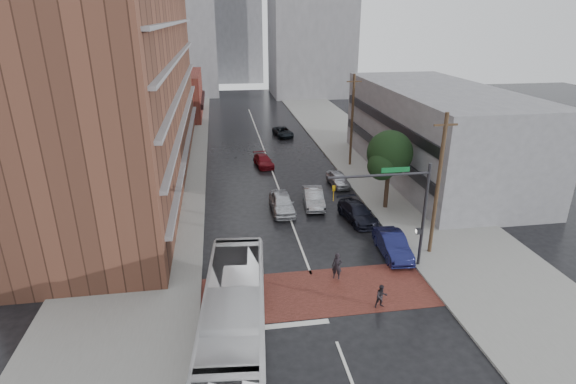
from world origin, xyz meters
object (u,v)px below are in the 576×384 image
object	(u,v)px
pedestrian_a	(337,266)
car_parked_mid	(357,213)
transit_bus	(234,321)
car_parked_near	(393,245)
car_travel_a	(282,203)
pedestrian_b	(381,296)
suv_travel	(283,132)
car_parked_far	(338,179)
car_travel_c	(263,161)
car_travel_b	(314,198)

from	to	relation	value
pedestrian_a	car_parked_mid	world-z (taller)	pedestrian_a
transit_bus	car_parked_near	world-z (taller)	transit_bus
car_travel_a	car_parked_near	xyz separation A→B (m)	(6.57, -8.49, -0.04)
pedestrian_b	car_travel_a	world-z (taller)	car_travel_a
pedestrian_b	car_parked_mid	size ratio (longest dim) A/B	0.30
car_travel_a	suv_travel	distance (m)	25.57
car_parked_far	car_travel_a	bearing A→B (deg)	-143.22
suv_travel	car_parked_near	world-z (taller)	car_parked_near
pedestrian_b	car_parked_mid	distance (m)	11.69
car_travel_a	car_parked_mid	distance (m)	6.39
car_travel_a	car_travel_c	size ratio (longest dim) A/B	1.14
car_travel_b	car_parked_mid	bearing A→B (deg)	-45.41
car_travel_c	car_parked_far	xyz separation A→B (m)	(6.61, -7.18, 0.07)
transit_bus	car_travel_a	bearing A→B (deg)	79.26
car_travel_a	car_travel_b	world-z (taller)	car_travel_a
pedestrian_a	suv_travel	world-z (taller)	pedestrian_a
transit_bus	car_parked_mid	distance (m)	17.35
car_travel_b	pedestrian_a	bearing A→B (deg)	-89.13
suv_travel	car_parked_far	bearing A→B (deg)	-91.74
suv_travel	car_parked_far	distance (m)	20.04
car_travel_c	transit_bus	bearing A→B (deg)	-106.32
car_parked_mid	car_parked_far	world-z (taller)	car_parked_mid
transit_bus	car_parked_far	bearing A→B (deg)	68.43
pedestrian_a	pedestrian_b	bearing A→B (deg)	-37.38
car_travel_b	car_travel_c	size ratio (longest dim) A/B	1.11
car_travel_a	car_travel_b	size ratio (longest dim) A/B	1.03
transit_bus	car_parked_mid	bearing A→B (deg)	57.87
pedestrian_a	suv_travel	size ratio (longest dim) A/B	0.40
suv_travel	car_parked_near	xyz separation A→B (m)	(2.82, -33.79, 0.15)
car_travel_c	car_parked_near	world-z (taller)	car_parked_near
car_travel_c	car_travel_b	bearing A→B (deg)	-82.44
pedestrian_a	car_travel_b	size ratio (longest dim) A/B	0.38
transit_bus	pedestrian_b	xyz separation A→B (m)	(8.41, 2.26, -1.04)
pedestrian_b	suv_travel	bearing A→B (deg)	86.09
car_travel_a	car_parked_mid	world-z (taller)	car_travel_a
suv_travel	car_parked_far	size ratio (longest dim) A/B	1.13
pedestrian_b	car_travel_a	bearing A→B (deg)	100.81
transit_bus	pedestrian_b	size ratio (longest dim) A/B	8.76
car_travel_c	car_parked_near	xyz separation A→B (m)	(6.85, -21.10, 0.17)
car_travel_b	car_travel_c	xyz separation A→B (m)	(-3.19, 11.73, -0.16)
car_travel_c	car_parked_near	bearing A→B (deg)	-79.66
pedestrian_b	car_travel_b	bearing A→B (deg)	89.17
transit_bus	car_parked_far	world-z (taller)	transit_bus
suv_travel	car_parked_mid	size ratio (longest dim) A/B	0.93
car_parked_mid	car_travel_a	bearing A→B (deg)	146.83
transit_bus	car_parked_far	size ratio (longest dim) A/B	3.18
pedestrian_a	pedestrian_b	distance (m)	3.76
suv_travel	car_parked_far	world-z (taller)	car_parked_far
car_travel_c	car_parked_mid	bearing A→B (deg)	-75.98
car_travel_c	car_parked_far	size ratio (longest dim) A/B	1.05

